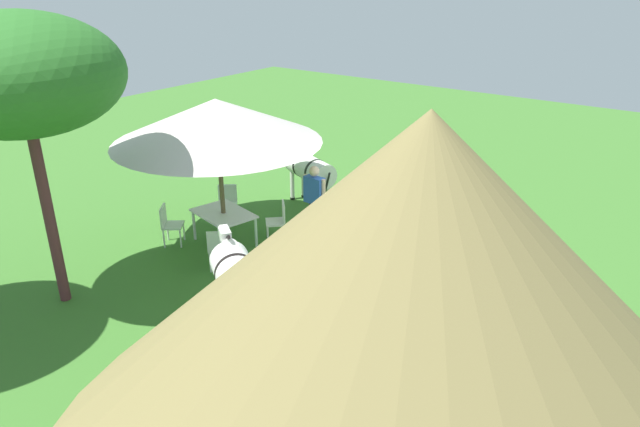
{
  "coord_description": "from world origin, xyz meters",
  "views": [
    {
      "loc": [
        -5.23,
        9.11,
        5.68
      ],
      "look_at": [
        1.12,
        0.38,
        1.0
      ],
      "focal_mm": 32.21,
      "sensor_mm": 36.0,
      "label": 1
    }
  ],
  "objects_px": {
    "standing_watcher": "(466,199)",
    "patio_dining_table": "(224,216)",
    "thatched_hut": "(410,391)",
    "guest_beside_umbrella": "(314,195)",
    "zebra_by_umbrella": "(239,281)",
    "patio_chair_near_lawn": "(219,246)",
    "patio_chair_near_hut": "(169,222)",
    "patio_chair_east_end": "(279,219)",
    "patio_chair_west_end": "(228,201)",
    "zebra_toward_hut": "(384,215)",
    "shade_umbrella": "(217,121)",
    "striped_lounge_chair": "(438,313)",
    "zebra_nearest_camera": "(308,168)",
    "acacia_tree_right_background": "(20,75)"
  },
  "relations": [
    {
      "from": "patio_dining_table",
      "to": "striped_lounge_chair",
      "type": "distance_m",
      "value": 5.22
    },
    {
      "from": "patio_dining_table",
      "to": "zebra_by_umbrella",
      "type": "relative_size",
      "value": 0.74
    },
    {
      "from": "patio_chair_west_end",
      "to": "zebra_by_umbrella",
      "type": "distance_m",
      "value": 4.66
    },
    {
      "from": "patio_dining_table",
      "to": "patio_chair_near_hut",
      "type": "xyz_separation_m",
      "value": [
        0.96,
        0.73,
        -0.14
      ]
    },
    {
      "from": "patio_chair_east_end",
      "to": "standing_watcher",
      "type": "relative_size",
      "value": 0.51
    },
    {
      "from": "shade_umbrella",
      "to": "acacia_tree_right_background",
      "type": "height_order",
      "value": "acacia_tree_right_background"
    },
    {
      "from": "patio_chair_east_end",
      "to": "guest_beside_umbrella",
      "type": "relative_size",
      "value": 0.53
    },
    {
      "from": "zebra_nearest_camera",
      "to": "zebra_by_umbrella",
      "type": "distance_m",
      "value": 5.66
    },
    {
      "from": "standing_watcher",
      "to": "striped_lounge_chair",
      "type": "distance_m",
      "value": 3.47
    },
    {
      "from": "thatched_hut",
      "to": "acacia_tree_right_background",
      "type": "xyz_separation_m",
      "value": [
        7.65,
        -1.31,
        1.47
      ]
    },
    {
      "from": "striped_lounge_chair",
      "to": "zebra_by_umbrella",
      "type": "distance_m",
      "value": 3.41
    },
    {
      "from": "patio_dining_table",
      "to": "standing_watcher",
      "type": "relative_size",
      "value": 0.87
    },
    {
      "from": "patio_chair_west_end",
      "to": "guest_beside_umbrella",
      "type": "xyz_separation_m",
      "value": [
        -2.2,
        -0.5,
        0.5
      ]
    },
    {
      "from": "thatched_hut",
      "to": "patio_chair_near_lawn",
      "type": "distance_m",
      "value": 7.5
    },
    {
      "from": "patio_dining_table",
      "to": "zebra_by_umbrella",
      "type": "distance_m",
      "value": 3.46
    },
    {
      "from": "standing_watcher",
      "to": "zebra_by_umbrella",
      "type": "relative_size",
      "value": 0.85
    },
    {
      "from": "patio_chair_east_end",
      "to": "zebra_nearest_camera",
      "type": "height_order",
      "value": "zebra_nearest_camera"
    },
    {
      "from": "zebra_toward_hut",
      "to": "acacia_tree_right_background",
      "type": "relative_size",
      "value": 0.42
    },
    {
      "from": "striped_lounge_chair",
      "to": "zebra_toward_hut",
      "type": "height_order",
      "value": "zebra_toward_hut"
    },
    {
      "from": "shade_umbrella",
      "to": "patio_dining_table",
      "type": "distance_m",
      "value": 2.12
    },
    {
      "from": "patio_chair_near_hut",
      "to": "patio_chair_east_end",
      "type": "xyz_separation_m",
      "value": [
        -1.83,
        -1.56,
        0.0
      ]
    },
    {
      "from": "guest_beside_umbrella",
      "to": "zebra_by_umbrella",
      "type": "relative_size",
      "value": 0.83
    },
    {
      "from": "patio_chair_west_end",
      "to": "zebra_toward_hut",
      "type": "relative_size",
      "value": 0.42
    },
    {
      "from": "thatched_hut",
      "to": "patio_dining_table",
      "type": "relative_size",
      "value": 4.04
    },
    {
      "from": "shade_umbrella",
      "to": "acacia_tree_right_background",
      "type": "xyz_separation_m",
      "value": [
        0.75,
        3.41,
        1.32
      ]
    },
    {
      "from": "patio_chair_near_hut",
      "to": "zebra_nearest_camera",
      "type": "height_order",
      "value": "zebra_nearest_camera"
    },
    {
      "from": "zebra_by_umbrella",
      "to": "zebra_toward_hut",
      "type": "xyz_separation_m",
      "value": [
        -0.55,
        -3.7,
        0.0
      ]
    },
    {
      "from": "shade_umbrella",
      "to": "patio_chair_west_end",
      "type": "xyz_separation_m",
      "value": [
        0.79,
        -0.91,
        -2.26
      ]
    },
    {
      "from": "patio_chair_east_end",
      "to": "zebra_toward_hut",
      "type": "height_order",
      "value": "zebra_toward_hut"
    },
    {
      "from": "standing_watcher",
      "to": "patio_dining_table",
      "type": "bearing_deg",
      "value": 86.39
    },
    {
      "from": "thatched_hut",
      "to": "acacia_tree_right_background",
      "type": "bearing_deg",
      "value": -9.69
    },
    {
      "from": "guest_beside_umbrella",
      "to": "striped_lounge_chair",
      "type": "distance_m",
      "value": 4.17
    },
    {
      "from": "zebra_by_umbrella",
      "to": "patio_chair_near_lawn",
      "type": "bearing_deg",
      "value": 88.42
    },
    {
      "from": "patio_chair_near_hut",
      "to": "patio_chair_west_end",
      "type": "distance_m",
      "value": 1.66
    },
    {
      "from": "shade_umbrella",
      "to": "zebra_nearest_camera",
      "type": "xyz_separation_m",
      "value": [
        -0.16,
        -2.85,
        -1.78
      ]
    },
    {
      "from": "patio_chair_near_hut",
      "to": "patio_chair_near_lawn",
      "type": "bearing_deg",
      "value": 46.33
    },
    {
      "from": "patio_chair_near_hut",
      "to": "patio_chair_near_lawn",
      "type": "relative_size",
      "value": 1.0
    },
    {
      "from": "patio_chair_east_end",
      "to": "patio_chair_west_end",
      "type": "distance_m",
      "value": 1.66
    },
    {
      "from": "standing_watcher",
      "to": "zebra_toward_hut",
      "type": "distance_m",
      "value": 1.97
    },
    {
      "from": "patio_dining_table",
      "to": "zebra_by_umbrella",
      "type": "xyz_separation_m",
      "value": [
        -2.6,
        2.25,
        0.33
      ]
    },
    {
      "from": "zebra_by_umbrella",
      "to": "shade_umbrella",
      "type": "bearing_deg",
      "value": 83.69
    },
    {
      "from": "zebra_toward_hut",
      "to": "patio_dining_table",
      "type": "bearing_deg",
      "value": -88.75
    },
    {
      "from": "shade_umbrella",
      "to": "patio_dining_table",
      "type": "relative_size",
      "value": 2.84
    },
    {
      "from": "patio_chair_near_hut",
      "to": "striped_lounge_chair",
      "type": "bearing_deg",
      "value": 57.81
    },
    {
      "from": "thatched_hut",
      "to": "patio_chair_near_lawn",
      "type": "relative_size",
      "value": 6.82
    },
    {
      "from": "zebra_by_umbrella",
      "to": "zebra_toward_hut",
      "type": "bearing_deg",
      "value": 26.04
    },
    {
      "from": "patio_dining_table",
      "to": "zebra_toward_hut",
      "type": "xyz_separation_m",
      "value": [
        -3.16,
        -1.44,
        0.33
      ]
    },
    {
      "from": "patio_chair_near_lawn",
      "to": "zebra_nearest_camera",
      "type": "bearing_deg",
      "value": 59.09
    },
    {
      "from": "patio_chair_east_end",
      "to": "zebra_nearest_camera",
      "type": "relative_size",
      "value": 0.42
    },
    {
      "from": "acacia_tree_right_background",
      "to": "patio_chair_west_end",
      "type": "bearing_deg",
      "value": -89.5
    }
  ]
}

